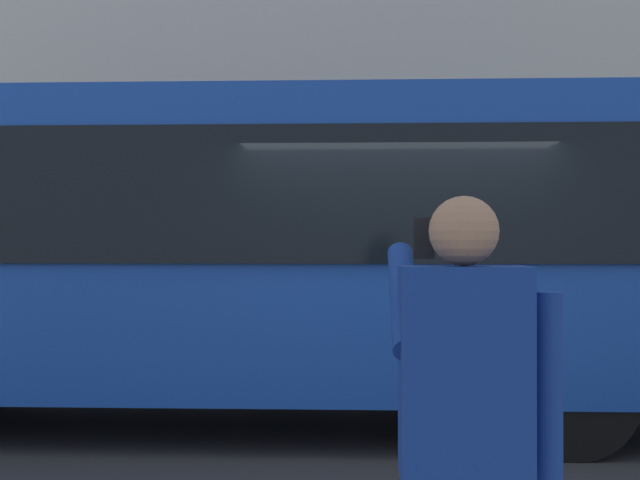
{
  "coord_description": "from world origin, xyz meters",
  "views": [
    {
      "loc": [
        0.32,
        7.38,
        1.7
      ],
      "look_at": [
        0.68,
        -0.67,
        1.74
      ],
      "focal_mm": 47.26,
      "sensor_mm": 36.0,
      "label": 1
    }
  ],
  "objects": [
    {
      "name": "ground_plane",
      "position": [
        0.0,
        0.0,
        0.0
      ],
      "size": [
        60.0,
        60.0,
        0.0
      ],
      "primitive_type": "plane",
      "color": "#2B2B2D"
    },
    {
      "name": "pedestrian_photographer",
      "position": [
        -0.01,
        4.72,
        1.14
      ],
      "size": [
        0.53,
        0.52,
        1.7
      ],
      "color": "#2D2D33",
      "rests_on": "sidewalk_curb"
    },
    {
      "name": "red_bus",
      "position": [
        1.62,
        -0.48,
        1.68
      ],
      "size": [
        9.05,
        2.54,
        3.08
      ],
      "color": "#1947AD",
      "rests_on": "ground_plane"
    }
  ]
}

